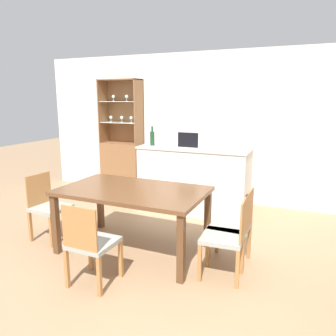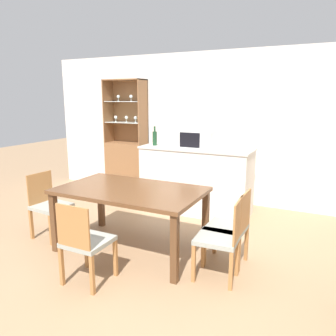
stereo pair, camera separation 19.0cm
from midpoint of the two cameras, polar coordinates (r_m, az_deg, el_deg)
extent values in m
plane|color=#A37F5B|center=(3.72, -3.40, -16.51)|extent=(18.00, 18.00, 0.00)
cube|color=silver|center=(5.72, 9.61, 6.86)|extent=(6.80, 0.06, 2.55)
cube|color=silver|center=(5.19, 5.90, -2.22)|extent=(1.70, 0.62, 1.01)
cube|color=beige|center=(5.09, 6.03, 3.43)|extent=(1.73, 0.65, 0.03)
cube|color=brown|center=(6.38, -6.34, 0.20)|extent=(0.79, 0.35, 0.94)
cube|color=brown|center=(6.39, -5.75, 9.79)|extent=(0.79, 0.02, 1.17)
cube|color=brown|center=(6.47, -9.49, 9.72)|extent=(0.02, 0.35, 1.17)
cube|color=brown|center=(6.05, -3.45, 9.70)|extent=(0.02, 0.35, 1.17)
cube|color=brown|center=(6.25, -6.70, 15.01)|extent=(0.79, 0.35, 0.02)
cube|color=silver|center=(6.26, -6.52, 7.90)|extent=(0.74, 0.30, 0.01)
cube|color=silver|center=(6.25, -6.61, 11.44)|extent=(0.74, 0.30, 0.01)
cylinder|color=silver|center=(6.37, -8.22, 8.00)|extent=(0.04, 0.04, 0.01)
cylinder|color=silver|center=(6.37, -8.23, 8.28)|extent=(0.01, 0.01, 0.06)
sphere|color=silver|center=(6.37, -8.24, 8.74)|extent=(0.06, 0.06, 0.06)
cylinder|color=silver|center=(6.35, -7.78, 11.49)|extent=(0.04, 0.04, 0.01)
cylinder|color=silver|center=(6.35, -7.78, 11.77)|extent=(0.01, 0.01, 0.06)
sphere|color=silver|center=(6.35, -7.80, 12.23)|extent=(0.06, 0.06, 0.06)
cylinder|color=silver|center=(6.29, -6.38, 8.00)|extent=(0.04, 0.04, 0.01)
cylinder|color=silver|center=(6.29, -6.39, 8.27)|extent=(0.01, 0.01, 0.06)
sphere|color=silver|center=(6.28, -6.40, 8.74)|extent=(0.06, 0.06, 0.06)
cylinder|color=silver|center=(6.12, -5.55, 11.53)|extent=(0.04, 0.04, 0.01)
cylinder|color=silver|center=(6.12, -5.56, 11.81)|extent=(0.01, 0.01, 0.06)
sphere|color=silver|center=(6.12, -5.57, 12.29)|extent=(0.06, 0.06, 0.06)
cylinder|color=silver|center=(6.16, -4.78, 7.94)|extent=(0.04, 0.04, 0.01)
cylinder|color=silver|center=(6.16, -4.79, 8.23)|extent=(0.01, 0.01, 0.06)
sphere|color=silver|center=(6.15, -4.79, 8.71)|extent=(0.06, 0.06, 0.06)
cube|color=brown|center=(3.82, -5.18, -3.92)|extent=(1.67, 1.00, 0.04)
cube|color=brown|center=(4.07, -17.87, -9.05)|extent=(0.07, 0.07, 0.71)
cube|color=brown|center=(3.25, 2.89, -13.93)|extent=(0.07, 0.07, 0.71)
cube|color=brown|center=(4.69, -10.45, -5.81)|extent=(0.07, 0.07, 0.71)
cube|color=brown|center=(4.01, 7.92, -8.88)|extent=(0.07, 0.07, 0.71)
cube|color=#999E93|center=(3.38, 10.23, -11.98)|extent=(0.43, 0.43, 0.05)
cube|color=#A8703D|center=(3.26, 13.76, -8.82)|extent=(0.04, 0.38, 0.40)
cube|color=#A8703D|center=(3.35, 6.15, -16.20)|extent=(0.04, 0.04, 0.39)
cube|color=#A8703D|center=(3.67, 7.87, -13.62)|extent=(0.04, 0.04, 0.39)
cube|color=#A8703D|center=(3.28, 12.61, -17.11)|extent=(0.04, 0.04, 0.39)
cube|color=#A8703D|center=(3.61, 13.71, -14.37)|extent=(0.04, 0.04, 0.39)
cube|color=#999E93|center=(4.47, -18.47, -6.37)|extent=(0.44, 0.44, 0.05)
cube|color=#A8703D|center=(4.55, -20.29, -3.25)|extent=(0.05, 0.38, 0.40)
cube|color=#A8703D|center=(4.52, -14.96, -8.84)|extent=(0.04, 0.04, 0.39)
cube|color=#A8703D|center=(4.29, -18.49, -10.22)|extent=(0.04, 0.04, 0.39)
cube|color=#A8703D|center=(4.78, -18.10, -7.89)|extent=(0.04, 0.04, 0.39)
cube|color=#A8703D|center=(4.56, -21.59, -9.11)|extent=(0.04, 0.04, 0.39)
cube|color=#999E93|center=(3.33, -12.13, -12.39)|extent=(0.41, 0.41, 0.05)
cube|color=#A8703D|center=(3.11, -14.55, -9.92)|extent=(0.38, 0.02, 0.40)
cube|color=#A8703D|center=(3.66, -12.50, -13.87)|extent=(0.04, 0.04, 0.39)
cube|color=#A8703D|center=(3.46, -7.54, -15.26)|extent=(0.04, 0.04, 0.39)
cube|color=#A8703D|center=(3.42, -16.48, -16.10)|extent=(0.04, 0.04, 0.39)
cube|color=#A8703D|center=(3.20, -11.34, -17.84)|extent=(0.04, 0.04, 0.39)
cube|color=#999E93|center=(3.64, 11.56, -10.20)|extent=(0.42, 0.42, 0.05)
cube|color=#A8703D|center=(3.52, 14.78, -7.29)|extent=(0.03, 0.38, 0.40)
cube|color=#A8703D|center=(3.62, 7.69, -13.99)|extent=(0.04, 0.04, 0.39)
cube|color=#A8703D|center=(3.94, 9.55, -11.82)|extent=(0.04, 0.04, 0.39)
cube|color=#A8703D|center=(3.53, 13.51, -14.95)|extent=(0.04, 0.04, 0.39)
cube|color=#A8703D|center=(3.86, 14.89, -12.62)|extent=(0.04, 0.04, 0.39)
cube|color=silver|center=(5.05, 6.32, 5.03)|extent=(0.50, 0.32, 0.26)
cube|color=black|center=(4.92, 4.88, 4.87)|extent=(0.32, 0.01, 0.22)
cylinder|color=#193D23|center=(5.26, -1.29, 5.17)|extent=(0.07, 0.07, 0.22)
cylinder|color=#193D23|center=(5.25, -1.29, 6.82)|extent=(0.03, 0.03, 0.08)
camera|label=1|loc=(0.09, -88.77, 0.26)|focal=35.00mm
camera|label=2|loc=(0.09, 91.23, -0.26)|focal=35.00mm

